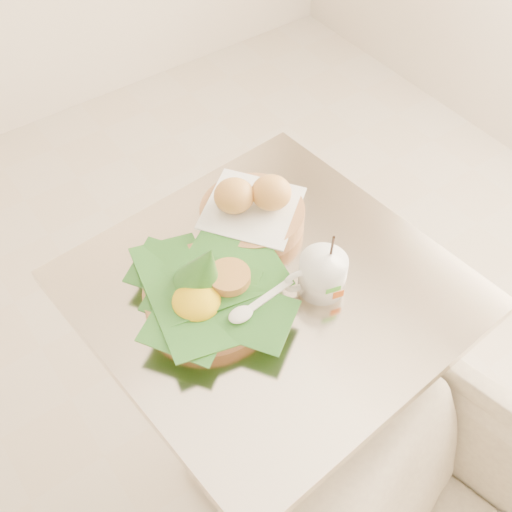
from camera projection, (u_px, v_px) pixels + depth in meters
floor at (212, 474)px, 1.81m from camera, size 3.60×3.60×0.00m
cafe_table at (269, 346)px, 1.46m from camera, size 0.76×0.76×0.75m
rice_basket at (208, 290)px, 1.24m from camera, size 0.32×0.32×0.16m
bread_basket at (252, 209)px, 1.38m from camera, size 0.27×0.27×0.12m
coffee_mug at (321, 274)px, 1.26m from camera, size 0.13×0.10×0.16m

